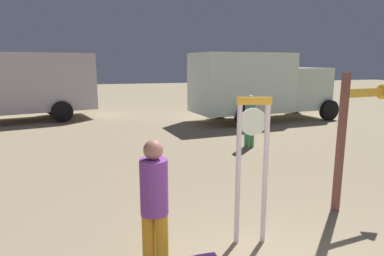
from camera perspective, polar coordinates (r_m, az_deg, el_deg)
name	(u,v)px	position (r m, az deg, el deg)	size (l,w,h in m)	color
standing_clock	(252,156)	(4.67, 10.19, -4.70)	(0.47, 0.18, 2.08)	white
arrow_sign	(359,119)	(6.36, 26.49, 1.33)	(1.14, 0.32, 2.37)	brown
person_near_clock	(154,203)	(3.96, -6.40, -12.55)	(0.32, 0.32, 1.68)	gold
person_distant	(250,118)	(10.21, 9.80, 1.65)	(0.30, 0.30, 1.59)	#429952
box_truck_near	(22,84)	(16.48, -26.97, 6.65)	(6.84, 4.07, 2.95)	silver
box_truck_far	(258,85)	(15.08, 11.10, 7.23)	(6.56, 3.11, 2.93)	white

